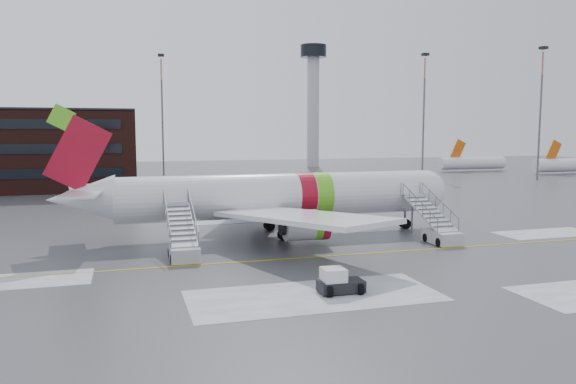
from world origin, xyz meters
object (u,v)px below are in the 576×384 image
object	(u,v)px
airliner	(271,197)
pushback_tug	(338,282)
airstair_aft	(183,243)
airstair_fwd	(437,229)

from	to	relation	value
airliner	pushback_tug	xyz separation A→B (m)	(-0.79, -17.88, -2.78)
airstair_aft	pushback_tug	size ratio (longest dim) A/B	3.01
airstair_fwd	airstair_aft	size ratio (longest dim) A/B	1.00
airliner	airstair_fwd	distance (m)	14.22
airstair_aft	airliner	bearing A→B (deg)	38.31
airstair_fwd	airstair_aft	distance (m)	20.69
airstair_fwd	pushback_tug	distance (m)	17.41
pushback_tug	airliner	bearing A→B (deg)	87.47
airliner	airstair_aft	world-z (taller)	airliner
airliner	pushback_tug	world-z (taller)	airliner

